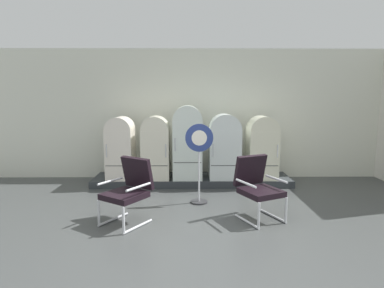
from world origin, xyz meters
name	(u,v)px	position (x,y,z in m)	size (l,w,h in m)	color
ground	(194,243)	(0.00, 0.00, -0.03)	(12.00, 10.00, 0.05)	#3D4040
back_wall	(192,114)	(0.00, 3.66, 1.58)	(11.76, 0.12, 3.13)	silver
display_plinth	(192,180)	(0.00, 3.02, 0.08)	(4.51, 0.95, 0.16)	#2D3235
refrigerator_0	(121,146)	(-1.62, 2.93, 0.90)	(0.58, 0.70, 1.40)	silver
refrigerator_1	(156,146)	(-0.82, 2.89, 0.90)	(0.62, 0.63, 1.41)	silver
refrigerator_2	(188,140)	(-0.10, 2.89, 1.03)	(0.65, 0.63, 1.65)	silver
refrigerator_3	(225,145)	(0.73, 2.89, 0.92)	(0.69, 0.62, 1.46)	silver
refrigerator_4	(262,146)	(1.58, 2.91, 0.90)	(0.65, 0.66, 1.41)	silver
armchair_left	(129,188)	(-1.02, 0.70, 0.56)	(0.87, 0.90, 1.03)	silver
armchair_right	(257,185)	(1.05, 0.86, 0.56)	(0.83, 0.88, 1.03)	silver
sign_stand	(199,162)	(0.12, 1.62, 0.78)	(0.52, 0.32, 1.50)	#2D2D30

